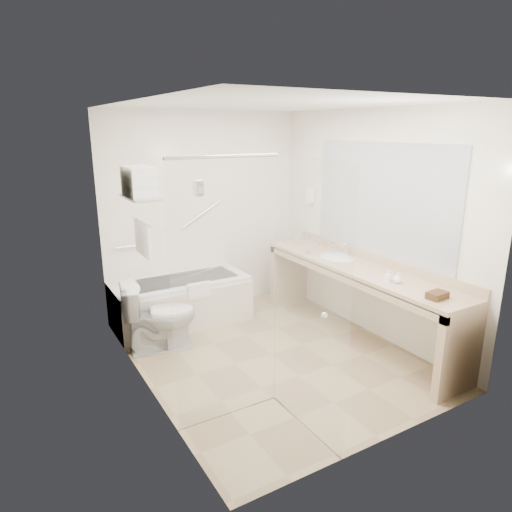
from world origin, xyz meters
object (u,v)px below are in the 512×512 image
bathtub (181,301)px  vanity_counter (357,284)px  amenity_basket (437,295)px  water_bottle_left (333,250)px  toilet (159,316)px

bathtub → vanity_counter: size_ratio=0.59×
amenity_basket → water_bottle_left: water_bottle_left is taller
toilet → water_bottle_left: 2.08m
bathtub → toilet: bearing=-129.9°
toilet → water_bottle_left: water_bottle_left is taller
water_bottle_left → bathtub: bearing=147.4°
bathtub → amenity_basket: (1.45, -2.47, 0.61)m
bathtub → water_bottle_left: (1.51, -0.97, 0.66)m
vanity_counter → water_bottle_left: (-0.01, 0.42, 0.29)m
vanity_counter → toilet: bearing=156.7°
toilet → amenity_basket: bearing=-124.0°
bathtub → amenity_basket: bearing=-59.7°
vanity_counter → toilet: vanity_counter is taller
amenity_basket → water_bottle_left: (0.06, 1.50, 0.05)m
water_bottle_left → toilet: bearing=167.7°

